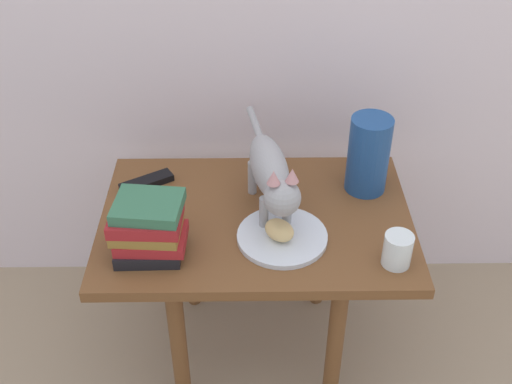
% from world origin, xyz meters
% --- Properties ---
extents(ground_plane, '(6.00, 6.00, 0.00)m').
position_xyz_m(ground_plane, '(0.00, 0.00, 0.00)').
color(ground_plane, gray).
extents(side_table, '(0.82, 0.55, 0.54)m').
position_xyz_m(side_table, '(0.00, 0.00, 0.46)').
color(side_table, brown).
rests_on(side_table, ground).
extents(plate, '(0.23, 0.23, 0.01)m').
position_xyz_m(plate, '(0.06, -0.09, 0.54)').
color(plate, silver).
rests_on(plate, side_table).
extents(bread_roll, '(0.10, 0.10, 0.05)m').
position_xyz_m(bread_roll, '(0.06, -0.10, 0.57)').
color(bread_roll, '#E0BC7A').
rests_on(bread_roll, plate).
extents(cat, '(0.14, 0.47, 0.23)m').
position_xyz_m(cat, '(0.04, 0.01, 0.67)').
color(cat, '#99999E').
rests_on(cat, side_table).
extents(book_stack, '(0.18, 0.15, 0.15)m').
position_xyz_m(book_stack, '(-0.26, -0.13, 0.61)').
color(book_stack, black).
rests_on(book_stack, side_table).
extents(green_vase, '(0.11, 0.11, 0.22)m').
position_xyz_m(green_vase, '(0.30, 0.12, 0.65)').
color(green_vase, navy).
rests_on(green_vase, side_table).
extents(candle_jar, '(0.07, 0.07, 0.08)m').
position_xyz_m(candle_jar, '(0.33, -0.18, 0.57)').
color(candle_jar, silver).
rests_on(candle_jar, side_table).
extents(tv_remote, '(0.15, 0.12, 0.02)m').
position_xyz_m(tv_remote, '(-0.30, 0.14, 0.55)').
color(tv_remote, black).
rests_on(tv_remote, side_table).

